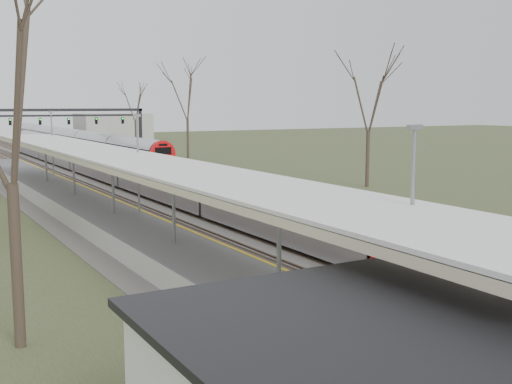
% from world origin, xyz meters
% --- Properties ---
extents(track_bed, '(24.00, 160.00, 0.22)m').
position_xyz_m(track_bed, '(0.26, 55.00, 0.06)').
color(track_bed, '#474442').
rests_on(track_bed, ground).
extents(platform, '(3.50, 69.00, 1.00)m').
position_xyz_m(platform, '(-9.05, 37.50, 0.50)').
color(platform, '#9E9B93').
rests_on(platform, ground).
extents(canopy, '(4.10, 50.00, 3.11)m').
position_xyz_m(canopy, '(-9.05, 32.99, 3.93)').
color(canopy, slate).
rests_on(canopy, platform).
extents(signal_gantry, '(21.00, 0.59, 6.08)m').
position_xyz_m(signal_gantry, '(0.29, 84.99, 4.91)').
color(signal_gantry, black).
rests_on(signal_gantry, ground).
extents(tree_west_near, '(5.00, 5.00, 10.30)m').
position_xyz_m(tree_west_near, '(-16.00, 20.00, 7.29)').
color(tree_west_near, '#2D231C').
rests_on(tree_west_near, ground).
extents(tree_east_far, '(5.00, 5.00, 10.30)m').
position_xyz_m(tree_east_far, '(14.00, 42.00, 7.29)').
color(tree_east_far, '#2D231C').
rests_on(tree_east_far, ground).
extents(train_near, '(2.62, 75.21, 3.05)m').
position_xyz_m(train_near, '(-2.50, 57.31, 1.48)').
color(train_near, '#B3B5BD').
rests_on(train_near, ground).
extents(train_far, '(2.62, 75.21, 3.05)m').
position_xyz_m(train_far, '(4.50, 99.00, 1.48)').
color(train_far, '#B3B5BD').
rests_on(train_far, ground).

